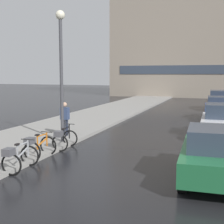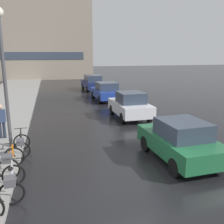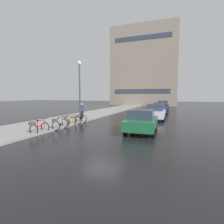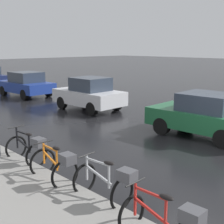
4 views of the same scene
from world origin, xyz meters
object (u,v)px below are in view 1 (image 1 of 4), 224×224
Objects in this scene: bicycle_second at (18,157)px; streetlamp at (61,58)px; car_navy at (219,100)px; bicycle_third at (38,146)px; car_white at (222,121)px; car_green at (216,155)px; pedestrian at (65,118)px; car_blue at (220,108)px; bicycle_farthest at (64,138)px.

streetlamp reaches higher than bicycle_second.
car_navy reaches higher than bicycle_second.
car_white is (6.28, 6.26, 0.32)m from bicycle_third.
car_green is at bearing -23.03° from streetlamp.
pedestrian is at bearing 103.00° from bicycle_third.
streetlamp is at bearing -149.93° from car_white.
bicycle_second is 0.82× the size of pedestrian.
bicycle_third is 0.36× the size of car_white.
car_blue is (5.91, 14.01, 0.30)m from bicycle_second.
car_navy is at bearing 72.16° from bicycle_third.
car_navy is 16.59m from pedestrian.
car_green is 1.03× the size of car_white.
streetlamp is at bearing 121.07° from bicycle_farthest.
car_white is 2.17× the size of pedestrian.
bicycle_second is 5.15m from streetlamp.
car_blue is (5.96, 10.91, 0.31)m from bicycle_farthest.
car_green is 2.23× the size of pedestrian.
bicycle_second is 5.30m from pedestrian.
car_green reaches higher than bicycle_farthest.
bicycle_second is at bearing -78.14° from pedestrian.
pedestrian is (-6.88, -15.09, 0.14)m from car_navy.
bicycle_second is 0.33× the size of car_navy.
pedestrian is 3.06m from streetlamp.
pedestrian is at bearing 150.43° from car_green.
bicycle_farthest is 18.12m from car_navy.
bicycle_third is 0.31× the size of car_navy.
bicycle_farthest is at bearing -142.54° from car_white.
bicycle_third is 0.23× the size of streetlamp.
bicycle_farthest is at bearing 83.34° from bicycle_third.
car_blue is 0.73× the size of streetlamp.
bicycle_third is at bearing 99.03° from bicycle_second.
car_blue is at bearing 89.96° from car_green.
bicycle_farthest is 0.35× the size of car_green.
bicycle_third is 3.79m from pedestrian.
car_navy is (-0.11, 6.25, 0.06)m from car_blue.
car_green is at bearing -2.86° from bicycle_third.
bicycle_third is 4.09m from streetlamp.
streetlamp is (-6.36, -16.31, 2.91)m from car_navy.
pedestrian is (-1.08, 5.16, 0.50)m from bicycle_second.
bicycle_farthest is 0.32× the size of car_blue.
car_blue is 6.25m from car_navy.
bicycle_farthest is (0.19, 1.60, -0.01)m from bicycle_third.
pedestrian is (-6.99, -8.84, 0.20)m from car_blue.
streetlamp reaches higher than bicycle_third.
pedestrian is 0.30× the size of streetlamp.
car_blue is 12.32m from streetlamp.
car_green is 0.90× the size of car_navy.
car_navy is 17.74m from streetlamp.
bicycle_farthest is at bearing -63.43° from pedestrian.
car_blue is at bearing 51.67° from pedestrian.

